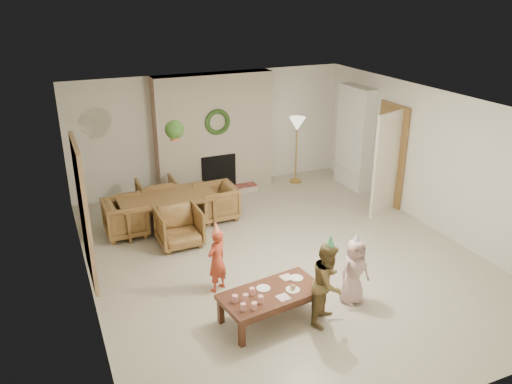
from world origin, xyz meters
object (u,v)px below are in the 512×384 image
dining_chair_near (179,227)px  coffee_table_top (272,294)px  child_plaid (328,283)px  dining_chair_right (216,202)px  dining_table (168,212)px  dining_chair_far (157,196)px  dining_chair_left (126,218)px  child_red (217,261)px  child_pink (354,271)px

dining_chair_near → coffee_table_top: (0.55, -2.53, 0.05)m
coffee_table_top → child_plaid: 0.75m
dining_chair_right → dining_table: bearing=-90.0°
dining_table → coffee_table_top: size_ratio=1.27×
dining_table → dining_chair_right: size_ratio=2.34×
dining_chair_far → coffee_table_top: bearing=97.2°
coffee_table_top → child_plaid: child_plaid is taller
dining_chair_right → coffee_table_top: bearing=-7.4°
dining_chair_left → dining_chair_right: size_ratio=1.00×
coffee_table_top → child_plaid: size_ratio=1.20×
dining_table → dining_chair_right: bearing=0.0°
child_red → child_plaid: bearing=100.5°
dining_chair_left → child_pink: bearing=-143.8°
dining_table → coffee_table_top: (0.56, -3.28, 0.08)m
coffee_table_top → child_pink: 1.22m
coffee_table_top → child_plaid: (0.65, -0.31, 0.18)m
dining_table → child_plaid: size_ratio=1.51×
coffee_table_top → dining_chair_far: bearing=90.1°
dining_table → dining_chair_far: 0.76m
dining_chair_left → dining_chair_right: bearing=-90.0°
dining_chair_near → dining_chair_left: 1.07m
child_red → dining_chair_far: bearing=-117.4°
dining_chair_near → coffee_table_top: dining_chair_near is taller
dining_chair_right → child_red: child_red is taller
dining_table → dining_chair_far: bearing=90.0°
dining_chair_right → coffee_table_top: dining_chair_right is taller
dining_chair_left → child_plaid: 4.10m
dining_table → dining_chair_right: 0.94m
dining_chair_far → child_plaid: child_plaid is taller
dining_chair_right → child_red: 2.49m
dining_table → coffee_table_top: 3.33m
dining_chair_far → child_plaid: (1.23, -4.35, 0.23)m
child_red → child_plaid: size_ratio=0.85×
dining_chair_near → dining_table: bearing=90.0°
child_pink → dining_chair_left: bearing=121.5°
dining_chair_near → child_plaid: child_plaid is taller
dining_chair_right → child_red: bearing=-19.8°
dining_chair_far → coffee_table_top: 4.08m
dining_chair_far → dining_chair_right: size_ratio=1.00×
coffee_table_top → child_red: bearing=106.2°
child_plaid → dining_table: bearing=68.1°
dining_chair_far → child_plaid: 4.52m
dining_table → dining_chair_near: dining_chair_near is taller
dining_table → dining_chair_right: dining_chair_right is taller
dining_chair_far → child_pink: size_ratio=0.76×
coffee_table_top → child_plaid: bearing=-33.5°
dining_chair_near → dining_chair_right: size_ratio=1.00×
dining_table → dining_chair_near: size_ratio=2.34×
dining_chair_left → coffee_table_top: (1.32, -3.27, 0.05)m
dining_chair_far → dining_chair_left: same height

